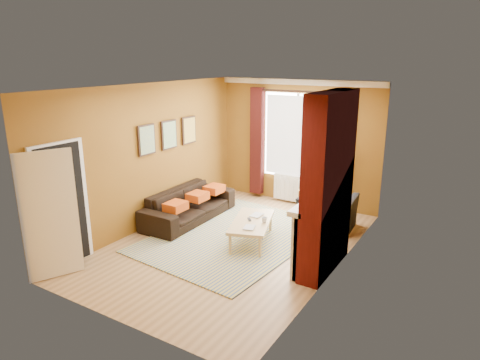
{
  "coord_description": "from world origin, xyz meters",
  "views": [
    {
      "loc": [
        3.81,
        -6.01,
        3.27
      ],
      "look_at": [
        0.0,
        0.25,
        1.15
      ],
      "focal_mm": 32.0,
      "sensor_mm": 36.0,
      "label": 1
    }
  ],
  "objects_px": {
    "armchair": "(327,212)",
    "wicker_stool": "(306,200)",
    "sofa": "(189,205)",
    "coffee_table": "(252,223)",
    "floor_lamp": "(348,165)"
  },
  "relations": [
    {
      "from": "floor_lamp",
      "to": "armchair",
      "type": "bearing_deg",
      "value": -103.86
    },
    {
      "from": "armchair",
      "to": "wicker_stool",
      "type": "relative_size",
      "value": 2.38
    },
    {
      "from": "floor_lamp",
      "to": "coffee_table",
      "type": "bearing_deg",
      "value": -118.28
    },
    {
      "from": "armchair",
      "to": "floor_lamp",
      "type": "bearing_deg",
      "value": -108.92
    },
    {
      "from": "sofa",
      "to": "coffee_table",
      "type": "relative_size",
      "value": 1.55
    },
    {
      "from": "coffee_table",
      "to": "floor_lamp",
      "type": "xyz_separation_m",
      "value": [
        1.08,
        2.01,
        0.79
      ]
    },
    {
      "from": "wicker_stool",
      "to": "floor_lamp",
      "type": "bearing_deg",
      "value": -9.19
    },
    {
      "from": "sofa",
      "to": "armchair",
      "type": "height_order",
      "value": "armchair"
    },
    {
      "from": "coffee_table",
      "to": "floor_lamp",
      "type": "height_order",
      "value": "floor_lamp"
    },
    {
      "from": "sofa",
      "to": "coffee_table",
      "type": "xyz_separation_m",
      "value": [
        1.67,
        -0.32,
        0.06
      ]
    },
    {
      "from": "floor_lamp",
      "to": "sofa",
      "type": "bearing_deg",
      "value": -148.44
    },
    {
      "from": "armchair",
      "to": "floor_lamp",
      "type": "distance_m",
      "value": 1.06
    },
    {
      "from": "sofa",
      "to": "wicker_stool",
      "type": "distance_m",
      "value": 2.59
    },
    {
      "from": "coffee_table",
      "to": "wicker_stool",
      "type": "relative_size",
      "value": 3.29
    },
    {
      "from": "wicker_stool",
      "to": "floor_lamp",
      "type": "relative_size",
      "value": 0.29
    }
  ]
}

